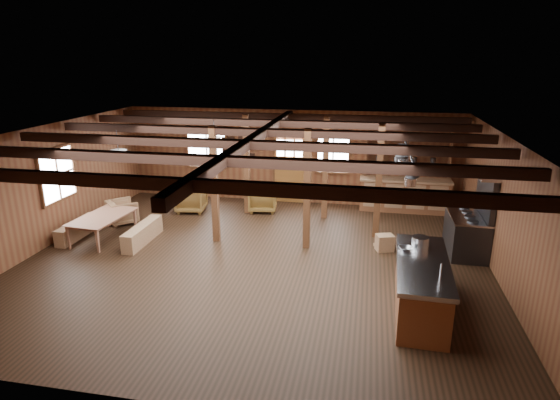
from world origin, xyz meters
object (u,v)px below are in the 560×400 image
kitchen_island (421,286)px  dining_table (105,228)px  commercial_range (469,227)px  armchair_a (191,199)px  armchair_b (263,199)px  armchair_c (122,212)px

kitchen_island → dining_table: size_ratio=1.49×
commercial_range → dining_table: (-8.55, -0.83, -0.32)m
armchair_a → armchair_b: armchair_a is taller
commercial_range → armchair_c: commercial_range is taller
commercial_range → armchair_a: size_ratio=2.36×
kitchen_island → armchair_b: size_ratio=3.20×
commercial_range → armchair_c: bearing=178.0°
kitchen_island → armchair_c: size_ratio=3.56×
armchair_a → commercial_range: bearing=160.1°
dining_table → armchair_b: bearing=-44.3°
kitchen_island → armchair_c: 8.05m
dining_table → armchair_a: bearing=-22.9°
kitchen_island → commercial_range: 3.13m
dining_table → armchair_b: 4.37m
dining_table → kitchen_island: bearing=-100.9°
kitchen_island → armchair_a: size_ratio=3.12×
commercial_range → armchair_c: 8.71m
armchair_b → armchair_a: bearing=3.8°
kitchen_island → commercial_range: (1.30, 2.85, 0.14)m
armchair_b → armchair_c: (-3.45, -1.73, -0.04)m
armchair_c → armchair_b: bearing=-108.4°
armchair_a → armchair_c: bearing=35.2°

